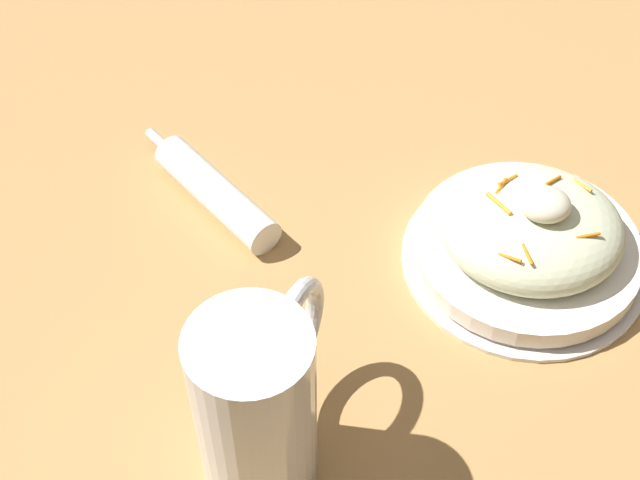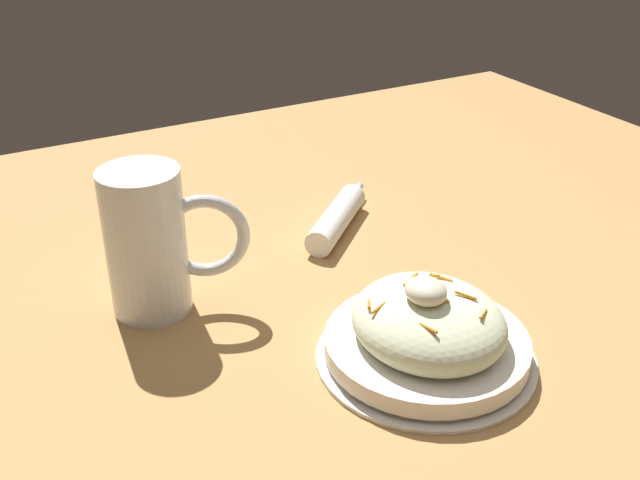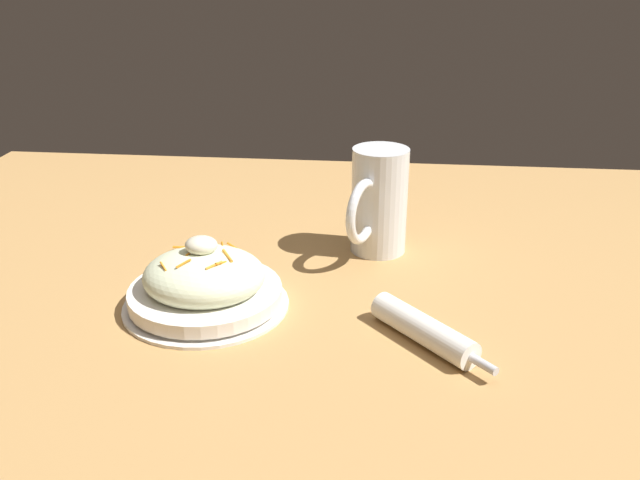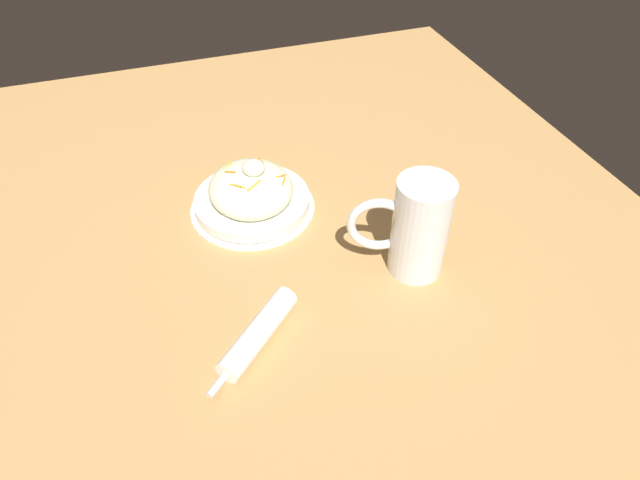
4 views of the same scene
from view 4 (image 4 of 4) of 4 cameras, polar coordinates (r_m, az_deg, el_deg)
ground_plane at (r=0.94m, az=-7.65°, el=0.23°), size 1.43×1.43×0.00m
salad_plate at (r=0.98m, az=-7.11°, el=4.69°), size 0.22×0.22×0.10m
beer_mug at (r=0.85m, az=10.01°, el=0.87°), size 0.09×0.15×0.17m
napkin_roll at (r=0.78m, az=-6.47°, el=-9.61°), size 0.15×0.16×0.04m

